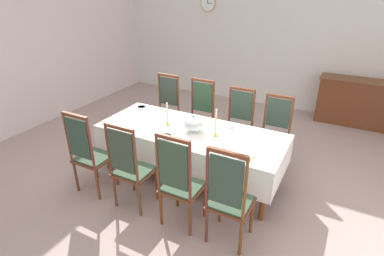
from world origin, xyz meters
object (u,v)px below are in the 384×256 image
object	(u,v)px
chair_south_a	(89,153)
soup_tureen	(193,124)
candlestick_west	(167,116)
chair_north_c	(238,123)
chair_north_b	(199,114)
chair_north_d	(274,131)
candlestick_east	(216,125)
spoon_secondary	(253,158)
bowl_far_right	(166,137)
chair_south_b	(130,166)
mounted_clock	(208,3)
dining_table	(191,135)
chair_south_d	(229,197)
bowl_near_left	(142,107)
sideboard	(356,102)
bowl_far_left	(229,125)
chair_south_c	(180,181)
spoon_primary	(138,107)
chair_north_a	(165,107)
bowl_near_right	(244,156)

from	to	relation	value
chair_south_a	soup_tureen	world-z (taller)	chair_south_a
candlestick_west	soup_tureen	bearing A→B (deg)	-0.00
chair_north_c	chair_north_b	bearing A→B (deg)	-0.22
chair_north_c	chair_north_d	size ratio (longest dim) A/B	1.02
chair_north_d	candlestick_east	world-z (taller)	candlestick_east
soup_tureen	spoon_secondary	world-z (taller)	soup_tureen
bowl_far_right	chair_north_c	bearing A→B (deg)	67.86
chair_south_b	candlestick_west	bearing A→B (deg)	92.55
soup_tureen	mounted_clock	size ratio (longest dim) A/B	0.77
dining_table	chair_south_d	distance (m)	1.31
chair_north_c	chair_south_d	bearing A→B (deg)	107.63
soup_tureen	spoon_secondary	distance (m)	1.00
bowl_near_left	sideboard	bearing A→B (deg)	42.75
candlestick_west	dining_table	bearing A→B (deg)	-0.00
chair_north_b	candlestick_east	distance (m)	1.19
chair_north_b	bowl_far_left	size ratio (longest dim) A/B	7.24
chair_south_c	spoon_primary	distance (m)	1.98
chair_north_d	candlestick_west	size ratio (longest dim) A/B	3.26
chair_north_d	candlestick_west	distance (m)	1.62
chair_north_a	spoon_primary	xyz separation A→B (m)	(-0.17, -0.56, 0.18)
chair_south_b	sideboard	world-z (taller)	chair_south_b
dining_table	chair_south_d	size ratio (longest dim) A/B	2.13
bowl_near_right	spoon_primary	bearing A→B (deg)	161.12
chair_north_a	bowl_far_left	world-z (taller)	chair_north_a
candlestick_east	mounted_clock	size ratio (longest dim) A/B	1.05
bowl_far_right	spoon_secondary	xyz separation A→B (m)	(1.15, 0.06, -0.02)
chair_south_a	spoon_primary	world-z (taller)	chair_south_a
candlestick_west	chair_south_a	bearing A→B (deg)	-124.32
bowl_far_right	mounted_clock	world-z (taller)	mounted_clock
chair_north_c	chair_north_d	xyz separation A→B (m)	(0.58, -0.00, -0.01)
candlestick_west	sideboard	world-z (taller)	candlestick_west
chair_north_a	candlestick_east	bearing A→B (deg)	146.17
bowl_far_left	spoon_secondary	world-z (taller)	bowl_far_left
chair_south_c	chair_south_a	bearing A→B (deg)	179.93
bowl_near_right	bowl_far_left	size ratio (longest dim) A/B	0.96
chair_south_a	chair_north_b	world-z (taller)	chair_south_a
bowl_near_left	mounted_clock	size ratio (longest dim) A/B	0.40
chair_north_a	candlestick_west	distance (m)	1.14
spoon_primary	mounted_clock	bearing A→B (deg)	99.11
chair_south_d	chair_north_c	bearing A→B (deg)	107.63
chair_north_b	spoon_primary	world-z (taller)	chair_north_b
chair_north_b	sideboard	xyz separation A→B (m)	(2.30, 2.22, -0.12)
chair_south_d	candlestick_west	xyz separation A→B (m)	(-1.30, 0.91, 0.28)
soup_tureen	bowl_near_right	world-z (taller)	soup_tureen
chair_south_a	chair_north_a	xyz separation A→B (m)	(-0.00, 1.82, -0.01)
candlestick_east	bowl_near_left	size ratio (longest dim) A/B	2.63
chair_south_d	mounted_clock	xyz separation A→B (m)	(-2.29, 4.29, 1.54)
bowl_far_right	mounted_clock	size ratio (longest dim) A/B	0.54
chair_south_b	bowl_far_left	size ratio (longest dim) A/B	7.40
soup_tureen	dining_table	bearing A→B (deg)	-180.00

